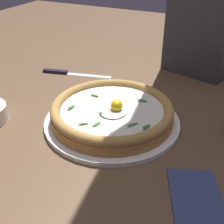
% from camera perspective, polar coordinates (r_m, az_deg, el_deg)
% --- Properties ---
extents(ground_plane, '(2.40, 2.40, 0.03)m').
position_cam_1_polar(ground_plane, '(0.73, 2.33, -3.34)').
color(ground_plane, brown).
rests_on(ground_plane, ground).
extents(pizza_plate, '(0.33, 0.33, 0.01)m').
position_cam_1_polar(pizza_plate, '(0.73, -0.00, -1.75)').
color(pizza_plate, white).
rests_on(pizza_plate, ground).
extents(pizza, '(0.30, 0.30, 0.06)m').
position_cam_1_polar(pizza, '(0.71, 0.01, 0.14)').
color(pizza, '#AD7838').
rests_on(pizza, pizza_plate).
extents(table_knife, '(0.07, 0.23, 0.01)m').
position_cam_1_polar(table_knife, '(1.01, -8.85, 7.56)').
color(table_knife, silver).
rests_on(table_knife, ground).
extents(folded_napkin, '(0.16, 0.14, 0.01)m').
position_cam_1_polar(folded_napkin, '(0.56, 16.08, -15.45)').
color(folded_napkin, navy).
rests_on(folded_napkin, ground).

